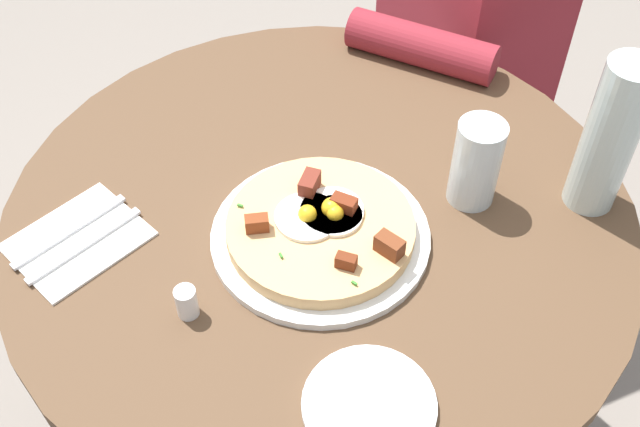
{
  "coord_description": "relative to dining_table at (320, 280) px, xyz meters",
  "views": [
    {
      "loc": [
        -0.69,
        0.29,
        1.53
      ],
      "look_at": [
        -0.03,
        0.01,
        0.74
      ],
      "focal_mm": 42.99,
      "sensor_mm": 36.0,
      "label": 1
    }
  ],
  "objects": [
    {
      "name": "water_glass",
      "position": [
        -0.06,
        -0.21,
        0.24
      ],
      "size": [
        0.07,
        0.07,
        0.13
      ],
      "primitive_type": "cylinder",
      "color": "silver",
      "rests_on": "dining_table"
    },
    {
      "name": "dining_table",
      "position": [
        0.0,
        0.0,
        0.0
      ],
      "size": [
        0.91,
        0.91,
        0.72
      ],
      "color": "brown",
      "rests_on": "ground_plane"
    },
    {
      "name": "fork",
      "position": [
        0.09,
        0.34,
        0.18
      ],
      "size": [
        0.08,
        0.17,
        0.0
      ],
      "primitive_type": "cube",
      "rotation": [
        0.0,
        0.0,
        1.97
      ],
      "color": "silver",
      "rests_on": "napkin"
    },
    {
      "name": "napkin",
      "position": [
        0.07,
        0.33,
        0.17
      ],
      "size": [
        0.19,
        0.21,
        0.0
      ],
      "primitive_type": "cube",
      "rotation": [
        0.0,
        0.0,
        1.97
      ],
      "color": "white",
      "rests_on": "dining_table"
    },
    {
      "name": "water_bottle",
      "position": [
        -0.14,
        -0.36,
        0.29
      ],
      "size": [
        0.07,
        0.07,
        0.24
      ],
      "primitive_type": "cylinder",
      "color": "silver",
      "rests_on": "dining_table"
    },
    {
      "name": "salt_shaker",
      "position": [
        -0.1,
        0.22,
        0.19
      ],
      "size": [
        0.03,
        0.03,
        0.05
      ],
      "primitive_type": "cylinder",
      "color": "white",
      "rests_on": "dining_table"
    },
    {
      "name": "person_seated",
      "position": [
        0.43,
        -0.51,
        -0.05
      ],
      "size": [
        0.49,
        0.46,
        1.14
      ],
      "color": "#2D2D33",
      "rests_on": "ground_plane"
    },
    {
      "name": "pizza_plate",
      "position": [
        -0.05,
        0.02,
        0.18
      ],
      "size": [
        0.3,
        0.3,
        0.01
      ],
      "primitive_type": "cylinder",
      "color": "white",
      "rests_on": "dining_table"
    },
    {
      "name": "breakfast_pizza",
      "position": [
        -0.05,
        0.02,
        0.2
      ],
      "size": [
        0.26,
        0.26,
        0.05
      ],
      "color": "tan",
      "rests_on": "pizza_plate"
    },
    {
      "name": "bread_plate",
      "position": [
        -0.31,
        0.07,
        0.18
      ],
      "size": [
        0.16,
        0.16,
        0.01
      ],
      "primitive_type": "cylinder",
      "color": "white",
      "rests_on": "dining_table"
    },
    {
      "name": "knife",
      "position": [
        0.06,
        0.32,
        0.18
      ],
      "size": [
        0.08,
        0.17,
        0.0
      ],
      "primitive_type": "cube",
      "rotation": [
        0.0,
        0.0,
        1.97
      ],
      "color": "silver",
      "rests_on": "napkin"
    }
  ]
}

